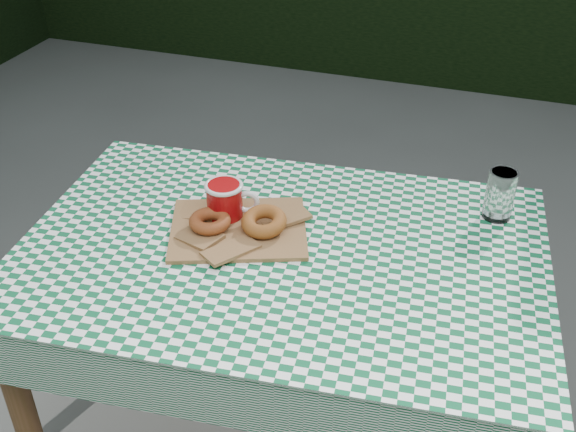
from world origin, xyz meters
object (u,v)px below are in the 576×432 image
(table, at_px, (282,363))
(drinking_glass, at_px, (500,195))
(coffee_mug, at_px, (225,202))
(paper_bag, at_px, (238,228))

(table, bearing_deg, drinking_glass, 27.09)
(coffee_mug, distance_m, drinking_glass, 0.68)
(paper_bag, height_order, coffee_mug, coffee_mug)
(table, bearing_deg, paper_bag, 159.17)
(drinking_glass, bearing_deg, coffee_mug, -160.56)
(table, relative_size, paper_bag, 3.72)
(table, distance_m, coffee_mug, 0.47)
(table, height_order, paper_bag, paper_bag)
(table, xyz_separation_m, drinking_glass, (0.47, 0.30, 0.45))
(paper_bag, distance_m, drinking_glass, 0.65)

